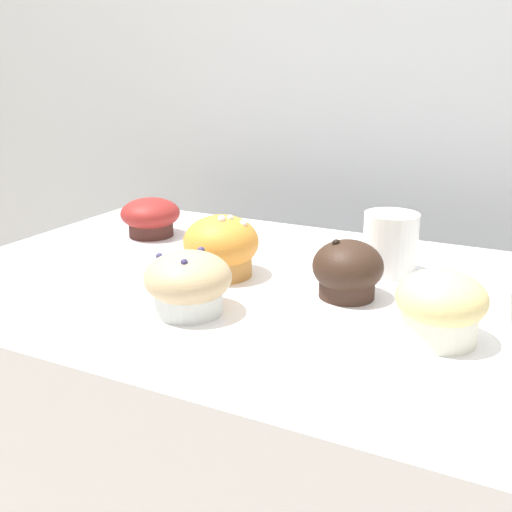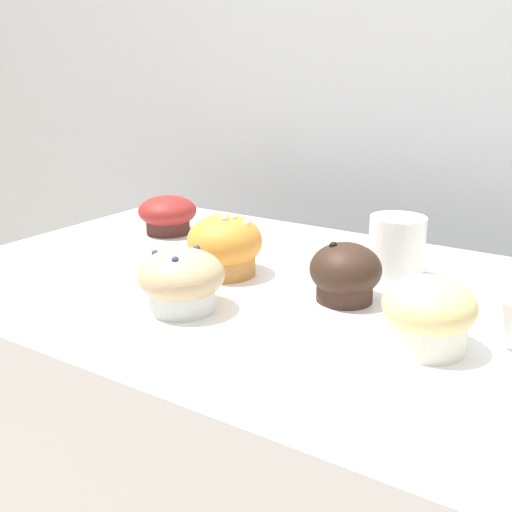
# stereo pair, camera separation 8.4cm
# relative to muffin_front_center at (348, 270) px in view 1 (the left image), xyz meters

# --- Properties ---
(wall_back) EXTENTS (3.20, 0.10, 1.80)m
(wall_back) POSITION_rel_muffin_front_center_xyz_m (-0.11, 0.60, -0.06)
(wall_back) COLOR #B2B7BC
(wall_back) RESTS_ON ground
(muffin_front_center) EXTENTS (0.10, 0.10, 0.08)m
(muffin_front_center) POSITION_rel_muffin_front_center_xyz_m (0.00, 0.00, 0.00)
(muffin_front_center) COLOR #3C281F
(muffin_front_center) RESTS_ON display_counter
(muffin_back_left) EXTENTS (0.11, 0.11, 0.08)m
(muffin_back_left) POSITION_rel_muffin_front_center_xyz_m (-0.16, -0.14, 0.00)
(muffin_back_left) COLOR silver
(muffin_back_left) RESTS_ON display_counter
(muffin_back_right) EXTENTS (0.11, 0.11, 0.10)m
(muffin_back_right) POSITION_rel_muffin_front_center_xyz_m (-0.20, -0.01, 0.01)
(muffin_back_right) COLOR #BF813D
(muffin_back_right) RESTS_ON display_counter
(muffin_front_left) EXTENTS (0.11, 0.11, 0.07)m
(muffin_front_left) POSITION_rel_muffin_front_center_xyz_m (-0.42, 0.13, -0.00)
(muffin_front_left) COLOR #46241F
(muffin_front_left) RESTS_ON display_counter
(muffin_front_right) EXTENTS (0.10, 0.10, 0.08)m
(muffin_front_right) POSITION_rel_muffin_front_center_xyz_m (0.14, -0.08, 0.00)
(muffin_front_right) COLOR white
(muffin_front_right) RESTS_ON display_counter
(coffee_cup) EXTENTS (0.08, 0.11, 0.09)m
(coffee_cup) POSITION_rel_muffin_front_center_xyz_m (0.02, 0.12, 0.01)
(coffee_cup) COLOR white
(coffee_cup) RESTS_ON display_counter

